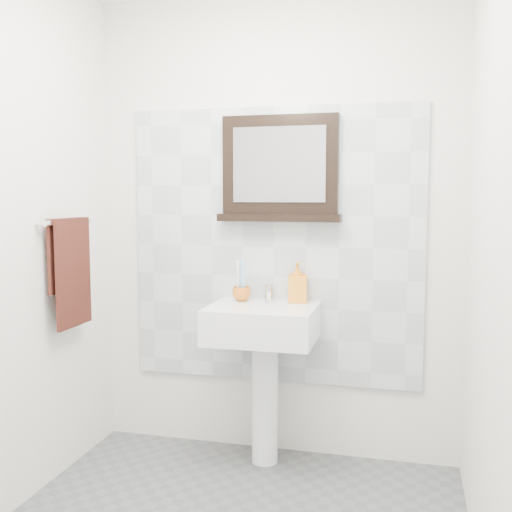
% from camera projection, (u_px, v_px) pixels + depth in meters
% --- Properties ---
extents(back_wall, '(2.00, 0.01, 2.50)m').
position_uv_depth(back_wall, '(275.00, 228.00, 3.27)').
color(back_wall, silver).
rests_on(back_wall, ground).
extents(front_wall, '(2.00, 0.01, 2.50)m').
position_uv_depth(front_wall, '(27.00, 287.00, 1.15)').
color(front_wall, silver).
rests_on(front_wall, ground).
extents(right_wall, '(0.01, 2.20, 2.50)m').
position_uv_depth(right_wall, '(500.00, 249.00, 1.96)').
color(right_wall, silver).
rests_on(right_wall, ground).
extents(splashback, '(1.60, 0.02, 1.50)m').
position_uv_depth(splashback, '(274.00, 246.00, 3.27)').
color(splashback, silver).
rests_on(splashback, back_wall).
extents(pedestal_sink, '(0.55, 0.44, 0.96)m').
position_uv_depth(pedestal_sink, '(263.00, 340.00, 3.11)').
color(pedestal_sink, white).
rests_on(pedestal_sink, ground).
extents(toothbrush_cup, '(0.11, 0.11, 0.08)m').
position_uv_depth(toothbrush_cup, '(242.00, 294.00, 3.22)').
color(toothbrush_cup, orange).
rests_on(toothbrush_cup, pedestal_sink).
extents(toothbrushes, '(0.05, 0.04, 0.21)m').
position_uv_depth(toothbrushes, '(241.00, 278.00, 3.22)').
color(toothbrushes, white).
rests_on(toothbrushes, toothbrush_cup).
extents(soap_dispenser, '(0.11, 0.12, 0.22)m').
position_uv_depth(soap_dispenser, '(297.00, 282.00, 3.18)').
color(soap_dispenser, orange).
rests_on(soap_dispenser, pedestal_sink).
extents(framed_mirror, '(0.66, 0.11, 0.56)m').
position_uv_depth(framed_mirror, '(280.00, 171.00, 3.19)').
color(framed_mirror, black).
rests_on(framed_mirror, back_wall).
extents(towel_bar, '(0.07, 0.40, 0.03)m').
position_uv_depth(towel_bar, '(68.00, 222.00, 3.00)').
color(towel_bar, silver).
rests_on(towel_bar, left_wall).
extents(hand_towel, '(0.06, 0.30, 0.55)m').
position_uv_depth(hand_towel, '(70.00, 264.00, 3.02)').
color(hand_towel, '#35140E').
rests_on(hand_towel, towel_bar).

